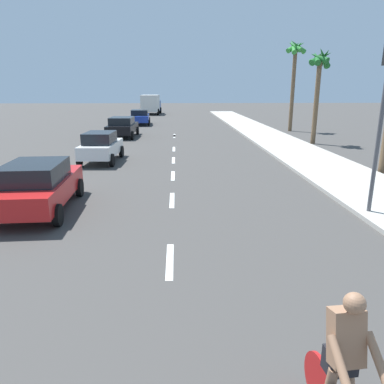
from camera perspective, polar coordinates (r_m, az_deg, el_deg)
The scene contains 17 objects.
ground_plane at distance 19.28m, azimuth -2.90°, elevation 4.53°, with size 160.00×160.00×0.00m, color #423F3D.
sidewalk_strip at distance 22.43m, azimuth 16.55°, elevation 5.67°, with size 3.60×80.00×0.14m, color #B2ADA3.
lane_stripe_2 at distance 8.45m, azimuth -3.45°, elevation -10.55°, with size 0.16×1.80×0.01m, color white.
lane_stripe_3 at distance 12.82m, azimuth -3.11°, elevation -1.24°, with size 0.16×1.80×0.01m, color white.
lane_stripe_4 at distance 16.40m, azimuth -2.97°, elevation 2.54°, with size 0.16×1.80×0.01m, color white.
lane_stripe_5 at distance 19.97m, azimuth -2.88°, elevation 4.93°, with size 0.16×1.80×0.01m, color white.
lane_stripe_6 at distance 23.70m, azimuth -2.82°, elevation 6.65°, with size 0.16×1.80×0.01m, color white.
lane_stripe_7 at distance 30.78m, azimuth -2.74°, elevation 8.75°, with size 0.16×1.80×0.01m, color white.
lane_stripe_8 at distance 30.15m, azimuth -2.75°, elevation 8.60°, with size 0.16×1.80×0.01m, color white.
cyclist at distance 4.55m, azimuth 22.28°, elevation -25.49°, with size 0.66×1.71×1.82m.
parked_car_red at distance 12.45m, azimuth -22.74°, elevation 1.01°, with size 2.18×4.47×1.57m.
parked_car_white at distance 19.99m, azimuth -13.91°, elevation 6.92°, with size 1.91×3.88×1.57m.
parked_car_black at distance 30.09m, azimuth -10.71°, elevation 9.95°, with size 2.21×4.65×1.57m.
parked_car_blue at distance 40.19m, azimuth -8.07°, elevation 11.46°, with size 2.24×4.59×1.57m.
delivery_truck at distance 56.44m, azimuth -6.37°, elevation 13.38°, with size 2.88×6.34×2.80m.
palm_tree_far at distance 27.17m, azimuth 19.11°, elevation 17.59°, with size 1.75×1.83×6.47m.
palm_tree_distant at distance 34.95m, azimuth 15.59°, elevation 19.06°, with size 1.90×1.70×7.92m.
Camera 1 is at (0.18, 1.09, 3.75)m, focal length 34.49 mm.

